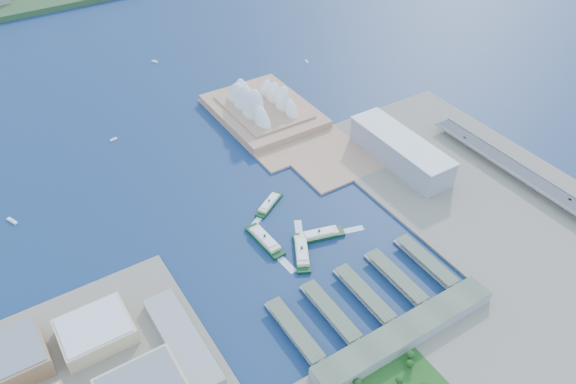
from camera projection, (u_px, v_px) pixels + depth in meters
ground at (311, 257)px, 612.43m from camera, size 3000.00×3000.00×0.00m
east_land at (498, 205)px, 678.15m from camera, size 240.00×500.00×3.00m
peninsula at (272, 120)px, 825.14m from camera, size 135.00×220.00×3.00m
opera_house at (263, 96)px, 817.70m from camera, size 134.00×180.00×58.00m
toaster_building at (400, 151)px, 732.06m from camera, size 45.00×155.00×35.00m
expressway at (539, 187)px, 691.72m from camera, size 26.00×340.00×11.85m
ferry_wharves at (364, 294)px, 566.44m from camera, size 184.00×90.00×9.30m
terminal_building at (405, 333)px, 525.04m from camera, size 200.00×28.00×12.00m
ferry_a at (265, 239)px, 626.97m from camera, size 18.90×61.21×11.42m
ferry_b at (269, 203)px, 675.97m from camera, size 48.63×36.06×9.30m
ferry_c at (302, 250)px, 612.74m from camera, size 41.96×59.62×11.28m
ferry_d at (319, 233)px, 633.44m from camera, size 60.73×29.96×11.13m
boat_a at (12, 221)px, 656.16m from camera, size 9.93×16.04×3.04m
boat_b at (114, 139)px, 786.88m from camera, size 10.52×5.13×2.72m
boat_c at (307, 61)px, 971.46m from camera, size 6.10×11.22×2.42m
boat_e at (155, 61)px, 971.41m from camera, size 8.78×12.10×2.88m
car_b at (570, 199)px, 664.35m from camera, size 1.33×3.82×1.26m
car_c at (465, 137)px, 765.71m from camera, size 1.97×4.84×1.40m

